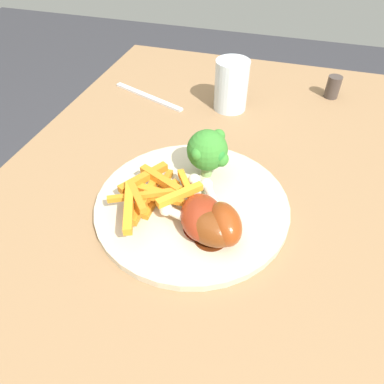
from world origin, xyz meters
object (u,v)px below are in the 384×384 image
at_px(water_glass, 231,85).
at_px(dinner_plate, 192,205).
at_px(broccoli_floret_front, 208,151).
at_px(carrot_fries_pile, 153,193).
at_px(fork, 148,97).
at_px(dining_table, 197,288).
at_px(chicken_drumstick_extra, 223,221).
at_px(chicken_drumstick_far, 201,215).
at_px(pepper_shaker, 333,87).
at_px(chicken_drumstick_near, 208,227).
at_px(broccoli_floret_middle, 208,155).

bearing_deg(water_glass, dinner_plate, -178.25).
xyz_separation_m(broccoli_floret_front, carrot_fries_pile, (-0.09, 0.06, -0.03)).
height_order(broccoli_floret_front, fork, broccoli_floret_front).
relative_size(dining_table, carrot_fries_pile, 8.03).
distance_m(dinner_plate, chicken_drumstick_extra, 0.08).
xyz_separation_m(chicken_drumstick_far, pepper_shaker, (0.46, -0.17, -0.01)).
relative_size(dining_table, dinner_plate, 4.39).
xyz_separation_m(chicken_drumstick_extra, pepper_shaker, (0.46, -0.14, -0.01)).
height_order(dining_table, pepper_shaker, pepper_shaker).
xyz_separation_m(dining_table, fork, (0.36, 0.22, 0.11)).
relative_size(chicken_drumstick_near, chicken_drumstick_far, 0.91).
xyz_separation_m(dining_table, broccoli_floret_front, (0.13, 0.02, 0.17)).
xyz_separation_m(chicken_drumstick_far, fork, (0.34, 0.22, -0.03)).
distance_m(broccoli_floret_middle, chicken_drumstick_near, 0.13).
height_order(fork, water_glass, water_glass).
distance_m(dining_table, chicken_drumstick_extra, 0.15).
xyz_separation_m(broccoli_floret_front, water_glass, (0.24, 0.01, -0.01)).
distance_m(chicken_drumstick_far, pepper_shaker, 0.49).
distance_m(broccoli_floret_front, chicken_drumstick_extra, 0.13).
height_order(dining_table, fork, fork).
bearing_deg(carrot_fries_pile, pepper_shaker, -29.62).
distance_m(carrot_fries_pile, fork, 0.35).
xyz_separation_m(dinner_plate, chicken_drumstick_extra, (-0.05, -0.06, 0.03)).
relative_size(dining_table, chicken_drumstick_extra, 10.58).
distance_m(dining_table, dinner_plate, 0.13).
distance_m(dining_table, broccoli_floret_front, 0.22).
height_order(fork, pepper_shaker, pepper_shaker).
height_order(carrot_fries_pile, chicken_drumstick_near, same).
height_order(carrot_fries_pile, chicken_drumstick_extra, chicken_drumstick_extra).
height_order(dining_table, chicken_drumstick_far, chicken_drumstick_far).
bearing_deg(chicken_drumstick_far, pepper_shaker, -20.21).
bearing_deg(broccoli_floret_middle, fork, 40.32).
bearing_deg(chicken_drumstick_extra, dinner_plate, 51.05).
xyz_separation_m(dinner_plate, pepper_shaker, (0.42, -0.19, 0.02)).
bearing_deg(dinner_plate, chicken_drumstick_far, -147.87).
height_order(chicken_drumstick_far, pepper_shaker, chicken_drumstick_far).
height_order(dinner_plate, fork, dinner_plate).
xyz_separation_m(fork, water_glass, (0.01, -0.18, 0.05)).
relative_size(broccoli_floret_middle, fork, 0.34).
xyz_separation_m(dinner_plate, carrot_fries_pile, (-0.02, 0.05, 0.03)).
bearing_deg(chicken_drumstick_far, broccoli_floret_middle, 10.98).
bearing_deg(water_glass, chicken_drumstick_far, -174.18).
relative_size(broccoli_floret_front, chicken_drumstick_far, 0.61).
bearing_deg(broccoli_floret_front, carrot_fries_pile, 146.06).
bearing_deg(chicken_drumstick_near, broccoli_floret_front, 15.41).
bearing_deg(pepper_shaker, broccoli_floret_middle, 151.71).
relative_size(chicken_drumstick_extra, fork, 0.63).
xyz_separation_m(dinner_plate, broccoli_floret_front, (0.07, -0.01, 0.05)).
height_order(dining_table, chicken_drumstick_extra, chicken_drumstick_extra).
relative_size(dining_table, broccoli_floret_middle, 19.78).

